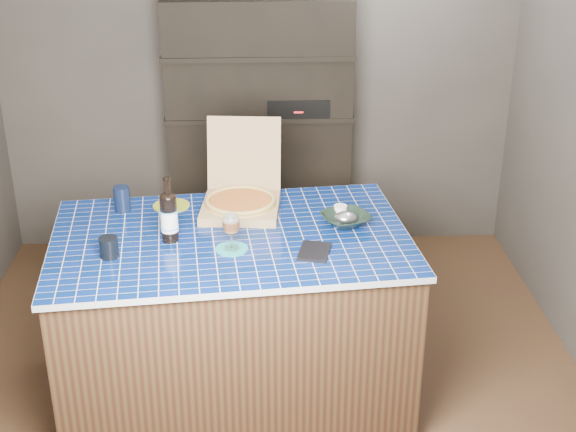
{
  "coord_description": "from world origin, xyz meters",
  "views": [
    {
      "loc": [
        -0.03,
        -3.58,
        2.63
      ],
      "look_at": [
        0.12,
        0.0,
        0.99
      ],
      "focal_mm": 50.0,
      "sensor_mm": 36.0,
      "label": 1
    }
  ],
  "objects_px": {
    "kitchen_island": "(233,319)",
    "bowl": "(346,219)",
    "pizza_box": "(241,199)",
    "wine_glass": "(231,224)",
    "mead_bottle": "(169,216)",
    "dvd_case": "(314,252)"
  },
  "relations": [
    {
      "from": "wine_glass",
      "to": "mead_bottle",
      "type": "bearing_deg",
      "value": 159.17
    },
    {
      "from": "bowl",
      "to": "dvd_case",
      "type": "bearing_deg",
      "value": -120.4
    },
    {
      "from": "wine_glass",
      "to": "dvd_case",
      "type": "relative_size",
      "value": 0.97
    },
    {
      "from": "kitchen_island",
      "to": "bowl",
      "type": "relative_size",
      "value": 7.91
    },
    {
      "from": "pizza_box",
      "to": "mead_bottle",
      "type": "bearing_deg",
      "value": -129.1
    },
    {
      "from": "dvd_case",
      "to": "bowl",
      "type": "distance_m",
      "value": 0.35
    },
    {
      "from": "kitchen_island",
      "to": "wine_glass",
      "type": "xyz_separation_m",
      "value": [
        0.01,
        -0.15,
        0.6
      ]
    },
    {
      "from": "pizza_box",
      "to": "dvd_case",
      "type": "relative_size",
      "value": 2.67
    },
    {
      "from": "mead_bottle",
      "to": "dvd_case",
      "type": "bearing_deg",
      "value": -13.54
    },
    {
      "from": "kitchen_island",
      "to": "pizza_box",
      "type": "xyz_separation_m",
      "value": [
        0.05,
        0.3,
        0.53
      ]
    },
    {
      "from": "kitchen_island",
      "to": "dvd_case",
      "type": "relative_size",
      "value": 9.56
    },
    {
      "from": "kitchen_island",
      "to": "bowl",
      "type": "xyz_separation_m",
      "value": [
        0.57,
        0.1,
        0.5
      ]
    },
    {
      "from": "pizza_box",
      "to": "mead_bottle",
      "type": "relative_size",
      "value": 1.57
    },
    {
      "from": "pizza_box",
      "to": "wine_glass",
      "type": "bearing_deg",
      "value": -89.82
    },
    {
      "from": "pizza_box",
      "to": "wine_glass",
      "type": "relative_size",
      "value": 2.74
    },
    {
      "from": "kitchen_island",
      "to": "pizza_box",
      "type": "relative_size",
      "value": 3.58
    },
    {
      "from": "kitchen_island",
      "to": "mead_bottle",
      "type": "xyz_separation_m",
      "value": [
        -0.28,
        -0.04,
        0.59
      ]
    },
    {
      "from": "kitchen_island",
      "to": "dvd_case",
      "type": "distance_m",
      "value": 0.65
    },
    {
      "from": "dvd_case",
      "to": "bowl",
      "type": "xyz_separation_m",
      "value": [
        0.18,
        0.3,
        0.02
      ]
    },
    {
      "from": "wine_glass",
      "to": "dvd_case",
      "type": "distance_m",
      "value": 0.4
    },
    {
      "from": "mead_bottle",
      "to": "wine_glass",
      "type": "distance_m",
      "value": 0.31
    },
    {
      "from": "pizza_box",
      "to": "dvd_case",
      "type": "distance_m",
      "value": 0.61
    }
  ]
}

